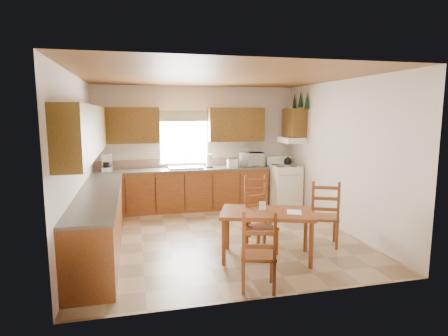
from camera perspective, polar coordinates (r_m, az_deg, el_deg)
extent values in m
plane|color=#997E59|center=(6.58, -0.66, -10.38)|extent=(4.50, 4.50, 0.00)
plane|color=brown|center=(6.25, -0.70, 13.74)|extent=(4.50, 4.50, 0.00)
plane|color=beige|center=(6.17, -21.48, 0.66)|extent=(4.50, 4.50, 0.00)
plane|color=beige|center=(7.12, 17.25, 1.84)|extent=(4.50, 4.50, 0.00)
plane|color=beige|center=(8.47, -4.12, 3.19)|extent=(4.50, 4.50, 0.00)
plane|color=beige|center=(4.14, 6.37, -2.39)|extent=(4.50, 4.50, 0.00)
cube|color=brown|center=(8.26, -6.28, -3.36)|extent=(3.75, 0.60, 0.88)
cube|color=brown|center=(6.18, -18.42, -7.82)|extent=(0.60, 3.60, 0.88)
cube|color=#564F48|center=(8.17, -6.33, -0.21)|extent=(3.75, 0.63, 0.04)
cube|color=#564F48|center=(6.07, -18.63, -3.64)|extent=(0.63, 3.60, 0.04)
cube|color=#93705A|center=(8.44, -6.60, 0.82)|extent=(3.75, 0.01, 0.18)
cube|color=brown|center=(8.16, -14.81, 6.29)|extent=(1.41, 0.33, 0.75)
cube|color=brown|center=(8.46, 1.84, 6.63)|extent=(1.25, 0.33, 0.75)
cube|color=brown|center=(5.96, -20.36, 5.34)|extent=(0.33, 3.60, 0.75)
cube|color=brown|center=(8.47, 10.66, 6.80)|extent=(0.33, 0.62, 0.62)
cube|color=white|center=(8.47, 10.28, 4.23)|extent=(0.44, 0.62, 0.12)
cube|color=white|center=(8.38, -6.13, 4.48)|extent=(1.13, 0.02, 1.18)
cube|color=white|center=(8.37, -6.13, 4.48)|extent=(1.05, 0.01, 1.10)
cube|color=#405731|center=(8.33, -6.16, 7.90)|extent=(1.19, 0.01, 0.24)
cube|color=silver|center=(8.18, -5.81, 0.09)|extent=(0.75, 0.45, 0.04)
cone|color=#113616|center=(8.23, 12.52, 10.04)|extent=(0.22, 0.22, 0.36)
cone|color=#113616|center=(8.52, 11.56, 10.28)|extent=(0.22, 0.22, 0.36)
cone|color=#113616|center=(8.81, 10.66, 9.98)|extent=(0.22, 0.22, 0.36)
cube|color=white|center=(8.56, 9.09, -2.83)|extent=(0.67, 0.68, 0.93)
cube|color=white|center=(8.12, -17.43, 0.64)|extent=(0.25, 0.27, 0.31)
cylinder|color=white|center=(8.23, -2.28, 1.10)|extent=(0.14, 0.14, 0.30)
cube|color=white|center=(8.28, 1.29, 0.72)|extent=(0.23, 0.15, 0.18)
imported|color=white|center=(8.49, 4.19, 1.32)|extent=(0.55, 0.42, 0.31)
cube|color=brown|center=(5.58, 6.52, -10.09)|extent=(1.50, 1.15, 0.71)
cube|color=brown|center=(4.61, 5.24, -12.24)|extent=(0.51, 0.50, 1.00)
cube|color=brown|center=(6.25, 14.99, -6.61)|extent=(0.58, 0.57, 1.06)
cube|color=brown|center=(6.63, 5.15, -5.74)|extent=(0.45, 0.43, 1.00)
cube|color=brown|center=(5.73, 5.77, -8.44)|extent=(0.48, 0.46, 0.93)
cube|color=white|center=(5.49, 10.65, -6.62)|extent=(0.29, 0.33, 0.00)
cube|color=white|center=(5.53, 5.87, -5.77)|extent=(0.10, 0.03, 0.13)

